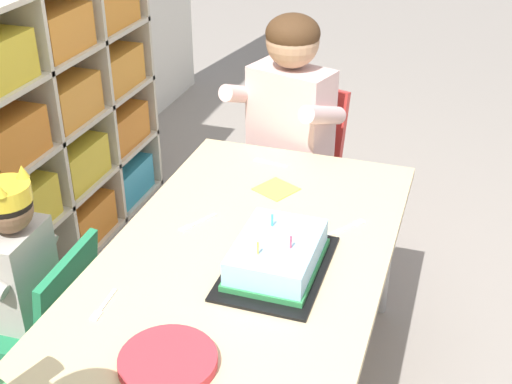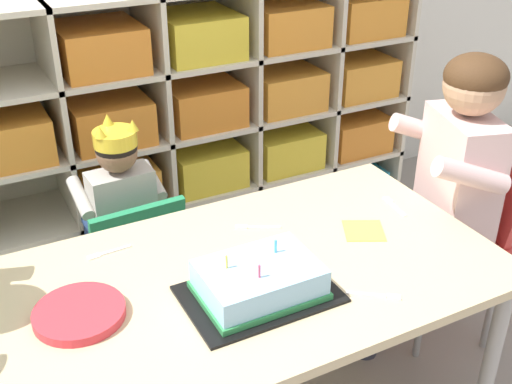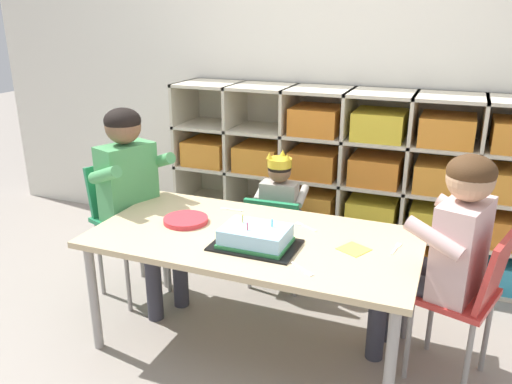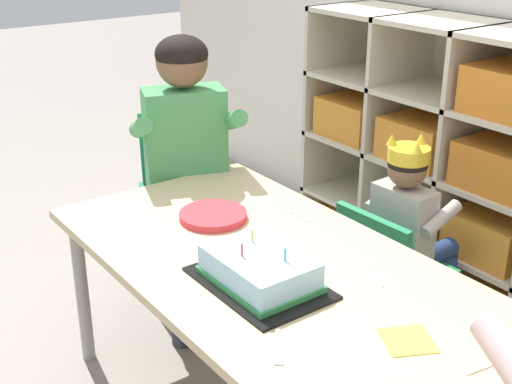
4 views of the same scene
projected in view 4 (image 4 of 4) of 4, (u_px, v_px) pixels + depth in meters
The scene contains 12 objects.
activity_table at pixel (278, 281), 1.96m from camera, with size 1.51×0.76×0.58m.
classroom_chair_blue at pixel (388, 267), 2.39m from camera, with size 0.35×0.31×0.58m.
child_with_crown at pixel (411, 220), 2.39m from camera, with size 0.30×0.31×0.82m.
classroom_chair_adult_side at pixel (185, 187), 2.74m from camera, with size 0.44×0.43×0.76m.
adult_helper_seated at pixel (188, 148), 2.56m from camera, with size 0.48×0.46×1.09m.
birthday_cake_on_tray at pixel (259, 272), 1.83m from camera, with size 0.38×0.26×0.13m.
paper_plate_stack at pixel (213, 216), 2.22m from camera, with size 0.22×0.22×0.02m, color #DB333D.
paper_napkin_square at pixel (408, 340), 1.61m from camera, with size 0.11×0.11×0.00m, color #F4DB4C.
fork_by_napkin at pixel (296, 214), 2.26m from camera, with size 0.13×0.02×0.00m.
fork_near_child_seat at pixel (491, 364), 1.52m from camera, with size 0.03×0.13×0.00m.
fork_near_cake_tray at pixel (374, 273), 1.90m from camera, with size 0.13×0.08×0.00m.
fork_beside_plate_stack at pixel (278, 349), 1.58m from camera, with size 0.12×0.09×0.00m.
Camera 4 is at (1.34, -1.06, 1.53)m, focal length 48.36 mm.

